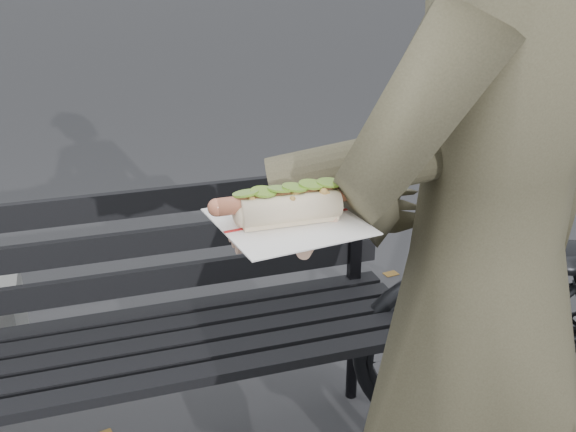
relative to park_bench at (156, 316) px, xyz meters
name	(u,v)px	position (x,y,z in m)	size (l,w,h in m)	color
park_bench	(156,316)	(0.00, 0.00, 0.00)	(1.50, 0.44, 0.88)	black
person	(481,302)	(0.49, -0.87, 0.43)	(0.70, 0.46, 1.92)	#423E2C
held_hotdog	(394,168)	(0.29, -0.88, 0.71)	(0.62, 0.30, 0.20)	#423E2C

